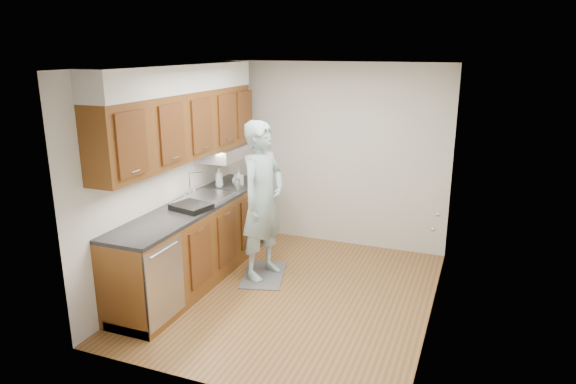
# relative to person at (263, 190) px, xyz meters

# --- Properties ---
(floor) EXTENTS (3.50, 3.50, 0.00)m
(floor) POSITION_rel_person_xyz_m (0.50, -0.34, -1.08)
(floor) COLOR brown
(floor) RESTS_ON ground
(ceiling) EXTENTS (3.50, 3.50, 0.00)m
(ceiling) POSITION_rel_person_xyz_m (0.50, -0.34, 1.42)
(ceiling) COLOR white
(ceiling) RESTS_ON wall_left
(wall_left) EXTENTS (0.02, 3.50, 2.50)m
(wall_left) POSITION_rel_person_xyz_m (-1.00, -0.34, 0.17)
(wall_left) COLOR beige
(wall_left) RESTS_ON floor
(wall_right) EXTENTS (0.02, 3.50, 2.50)m
(wall_right) POSITION_rel_person_xyz_m (2.00, -0.34, 0.17)
(wall_right) COLOR beige
(wall_right) RESTS_ON floor
(wall_back) EXTENTS (3.00, 0.02, 2.50)m
(wall_back) POSITION_rel_person_xyz_m (0.50, 1.41, 0.17)
(wall_back) COLOR beige
(wall_back) RESTS_ON floor
(counter) EXTENTS (0.64, 2.80, 1.30)m
(counter) POSITION_rel_person_xyz_m (-0.70, -0.34, -0.59)
(counter) COLOR brown
(counter) RESTS_ON floor
(upper_cabinets) EXTENTS (0.47, 2.80, 1.21)m
(upper_cabinets) POSITION_rel_person_xyz_m (-0.83, -0.29, 0.87)
(upper_cabinets) COLOR brown
(upper_cabinets) RESTS_ON wall_left
(closet_door) EXTENTS (0.02, 1.22, 2.05)m
(closet_door) POSITION_rel_person_xyz_m (1.99, -0.04, -0.05)
(closet_door) COLOR white
(closet_door) RESTS_ON wall_right
(floor_mat) EXTENTS (0.67, 0.91, 0.02)m
(floor_mat) POSITION_rel_person_xyz_m (0.00, 0.00, -1.07)
(floor_mat) COLOR slate
(floor_mat) RESTS_ON floor
(person) EXTENTS (0.65, 0.84, 2.12)m
(person) POSITION_rel_person_xyz_m (0.00, 0.00, 0.00)
(person) COLOR #8FACAE
(person) RESTS_ON floor_mat
(soap_bottle_a) EXTENTS (0.14, 0.14, 0.27)m
(soap_bottle_a) POSITION_rel_person_xyz_m (-0.79, 0.39, -0.00)
(soap_bottle_a) COLOR silver
(soap_bottle_a) RESTS_ON counter
(soap_bottle_b) EXTENTS (0.12, 0.12, 0.20)m
(soap_bottle_b) POSITION_rel_person_xyz_m (-0.59, 0.56, -0.03)
(soap_bottle_b) COLOR silver
(soap_bottle_b) RESTS_ON counter
(soap_bottle_c) EXTENTS (0.17, 0.17, 0.16)m
(soap_bottle_c) POSITION_rel_person_xyz_m (-0.63, 0.58, -0.06)
(soap_bottle_c) COLOR silver
(soap_bottle_c) RESTS_ON counter
(steel_can) EXTENTS (0.09, 0.09, 0.13)m
(steel_can) POSITION_rel_person_xyz_m (-0.51, 0.37, -0.07)
(steel_can) COLOR #A5A5AA
(steel_can) RESTS_ON counter
(dish_rack) EXTENTS (0.46, 0.42, 0.06)m
(dish_rack) POSITION_rel_person_xyz_m (-0.62, -0.56, -0.11)
(dish_rack) COLOR black
(dish_rack) RESTS_ON counter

